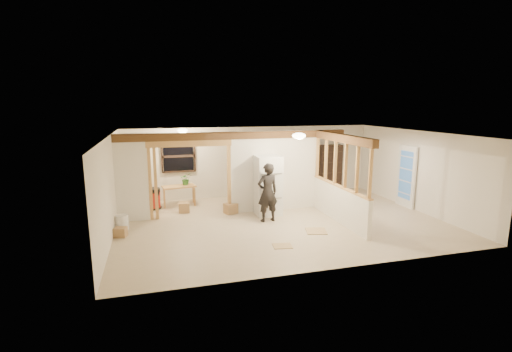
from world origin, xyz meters
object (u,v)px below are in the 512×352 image
object	(u,v)px
shop_vac	(153,199)
bookshelf	(330,168)
woman	(268,193)
work_table	(179,196)
refrigerator	(268,185)

from	to	relation	value
shop_vac	bookshelf	xyz separation A→B (m)	(6.54, 0.72, 0.56)
woman	shop_vac	bearing A→B (deg)	-43.31
work_table	bookshelf	size ratio (longest dim) A/B	0.59
bookshelf	shop_vac	bearing A→B (deg)	-173.68
work_table	bookshelf	world-z (taller)	bookshelf
refrigerator	woman	distance (m)	0.70
bookshelf	woman	bearing A→B (deg)	-139.35
refrigerator	shop_vac	xyz separation A→B (m)	(-3.36, 1.52, -0.55)
refrigerator	work_table	world-z (taller)	refrigerator
refrigerator	work_table	xyz separation A→B (m)	(-2.52, 1.74, -0.56)
refrigerator	work_table	distance (m)	3.11
work_table	shop_vac	distance (m)	0.86
refrigerator	woman	size ratio (longest dim) A/B	1.06
refrigerator	woman	world-z (taller)	refrigerator
woman	refrigerator	bearing A→B (deg)	-116.50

